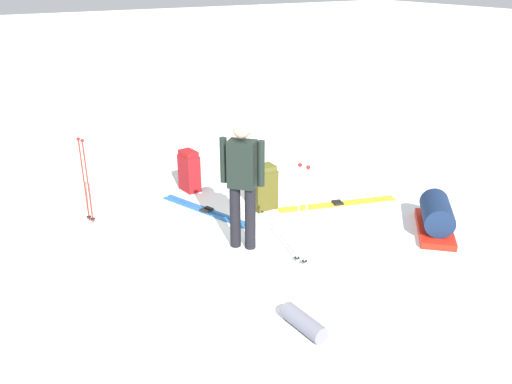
{
  "coord_description": "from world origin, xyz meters",
  "views": [
    {
      "loc": [
        5.39,
        -3.25,
        3.39
      ],
      "look_at": [
        0.0,
        0.0,
        0.7
      ],
      "focal_mm": 37.22,
      "sensor_mm": 36.0,
      "label": 1
    }
  ],
  "objects_px": {
    "ski_pair_far": "(207,211)",
    "backpack_bright": "(189,171)",
    "backpack_large_dark": "(264,187)",
    "gear_sled": "(436,217)",
    "ski_poles_planted_near": "(85,176)",
    "ski_poles_planted_far": "(302,210)",
    "skier_standing": "(242,179)",
    "ski_pair_near": "(337,204)",
    "sleeping_mat_rolled": "(304,322)"
  },
  "relations": [
    {
      "from": "ski_pair_far",
      "to": "backpack_bright",
      "type": "distance_m",
      "value": 0.96
    },
    {
      "from": "backpack_large_dark",
      "to": "gear_sled",
      "type": "distance_m",
      "value": 2.49
    },
    {
      "from": "backpack_large_dark",
      "to": "ski_poles_planted_near",
      "type": "xyz_separation_m",
      "value": [
        -0.88,
        -2.38,
        0.36
      ]
    },
    {
      "from": "backpack_large_dark",
      "to": "backpack_bright",
      "type": "xyz_separation_m",
      "value": [
        -1.21,
        -0.67,
        -0.0
      ]
    },
    {
      "from": "ski_poles_planted_far",
      "to": "gear_sled",
      "type": "xyz_separation_m",
      "value": [
        0.25,
        2.09,
        -0.5
      ]
    },
    {
      "from": "skier_standing",
      "to": "backpack_bright",
      "type": "distance_m",
      "value": 2.2
    },
    {
      "from": "ski_pair_near",
      "to": "sleeping_mat_rolled",
      "type": "bearing_deg",
      "value": -45.34
    },
    {
      "from": "ski_pair_far",
      "to": "backpack_bright",
      "type": "height_order",
      "value": "backpack_bright"
    },
    {
      "from": "ski_pair_near",
      "to": "ski_poles_planted_near",
      "type": "distance_m",
      "value": 3.74
    },
    {
      "from": "ski_pair_near",
      "to": "ski_poles_planted_far",
      "type": "bearing_deg",
      "value": -52.94
    },
    {
      "from": "skier_standing",
      "to": "gear_sled",
      "type": "distance_m",
      "value": 2.77
    },
    {
      "from": "ski_poles_planted_near",
      "to": "ski_pair_near",
      "type": "bearing_deg",
      "value": 68.05
    },
    {
      "from": "skier_standing",
      "to": "ski_pair_far",
      "type": "height_order",
      "value": "skier_standing"
    },
    {
      "from": "backpack_large_dark",
      "to": "sleeping_mat_rolled",
      "type": "relative_size",
      "value": 1.24
    },
    {
      "from": "sleeping_mat_rolled",
      "to": "backpack_large_dark",
      "type": "bearing_deg",
      "value": 156.0
    },
    {
      "from": "backpack_bright",
      "to": "backpack_large_dark",
      "type": "bearing_deg",
      "value": 29.03
    },
    {
      "from": "ski_pair_near",
      "to": "gear_sled",
      "type": "height_order",
      "value": "gear_sled"
    },
    {
      "from": "ski_pair_near",
      "to": "ski_poles_planted_far",
      "type": "distance_m",
      "value": 2.02
    },
    {
      "from": "sleeping_mat_rolled",
      "to": "ski_poles_planted_far",
      "type": "bearing_deg",
      "value": 145.8
    },
    {
      "from": "ski_pair_near",
      "to": "backpack_bright",
      "type": "height_order",
      "value": "backpack_bright"
    },
    {
      "from": "ski_poles_planted_far",
      "to": "backpack_bright",
      "type": "bearing_deg",
      "value": -176.1
    },
    {
      "from": "backpack_bright",
      "to": "sleeping_mat_rolled",
      "type": "bearing_deg",
      "value": -7.78
    },
    {
      "from": "skier_standing",
      "to": "sleeping_mat_rolled",
      "type": "relative_size",
      "value": 3.09
    },
    {
      "from": "skier_standing",
      "to": "backpack_bright",
      "type": "bearing_deg",
      "value": 174.56
    },
    {
      "from": "backpack_large_dark",
      "to": "ski_poles_planted_near",
      "type": "height_order",
      "value": "ski_poles_planted_near"
    },
    {
      "from": "ski_poles_planted_near",
      "to": "ski_poles_planted_far",
      "type": "distance_m",
      "value": 3.15
    },
    {
      "from": "ski_pair_near",
      "to": "sleeping_mat_rolled",
      "type": "xyz_separation_m",
      "value": [
        2.21,
        -2.24,
        0.08
      ]
    },
    {
      "from": "ski_poles_planted_near",
      "to": "backpack_large_dark",
      "type": "bearing_deg",
      "value": 69.65
    },
    {
      "from": "ski_pair_near",
      "to": "backpack_large_dark",
      "type": "xyz_separation_m",
      "value": [
        -0.49,
        -1.03,
        0.32
      ]
    },
    {
      "from": "ski_pair_near",
      "to": "backpack_bright",
      "type": "bearing_deg",
      "value": -134.92
    },
    {
      "from": "ski_pair_far",
      "to": "gear_sled",
      "type": "xyz_separation_m",
      "value": [
        2.2,
        2.42,
        0.21
      ]
    },
    {
      "from": "skier_standing",
      "to": "backpack_large_dark",
      "type": "height_order",
      "value": "skier_standing"
    },
    {
      "from": "ski_poles_planted_far",
      "to": "gear_sled",
      "type": "height_order",
      "value": "ski_poles_planted_far"
    },
    {
      "from": "ski_pair_far",
      "to": "ski_poles_planted_far",
      "type": "height_order",
      "value": "ski_poles_planted_far"
    },
    {
      "from": "ski_pair_far",
      "to": "gear_sled",
      "type": "bearing_deg",
      "value": 47.69
    },
    {
      "from": "ski_pair_far",
      "to": "sleeping_mat_rolled",
      "type": "bearing_deg",
      "value": -7.5
    },
    {
      "from": "backpack_large_dark",
      "to": "backpack_bright",
      "type": "height_order",
      "value": "backpack_large_dark"
    },
    {
      "from": "ski_pair_near",
      "to": "backpack_large_dark",
      "type": "bearing_deg",
      "value": -115.49
    },
    {
      "from": "ski_poles_planted_near",
      "to": "sleeping_mat_rolled",
      "type": "distance_m",
      "value": 3.82
    },
    {
      "from": "ski_poles_planted_near",
      "to": "ski_poles_planted_far",
      "type": "height_order",
      "value": "ski_poles_planted_far"
    },
    {
      "from": "ski_poles_planted_near",
      "to": "skier_standing",
      "type": "bearing_deg",
      "value": 40.41
    },
    {
      "from": "ski_pair_far",
      "to": "ski_poles_planted_near",
      "type": "height_order",
      "value": "ski_poles_planted_near"
    },
    {
      "from": "backpack_large_dark",
      "to": "gear_sled",
      "type": "bearing_deg",
      "value": 40.54
    },
    {
      "from": "backpack_large_dark",
      "to": "ski_poles_planted_far",
      "type": "height_order",
      "value": "ski_poles_planted_far"
    },
    {
      "from": "ski_pair_near",
      "to": "backpack_bright",
      "type": "xyz_separation_m",
      "value": [
        -1.7,
        -1.7,
        0.32
      ]
    },
    {
      "from": "skier_standing",
      "to": "backpack_large_dark",
      "type": "bearing_deg",
      "value": 135.66
    },
    {
      "from": "ski_pair_near",
      "to": "ski_pair_far",
      "type": "bearing_deg",
      "value": -113.74
    },
    {
      "from": "ski_poles_planted_far",
      "to": "sleeping_mat_rolled",
      "type": "relative_size",
      "value": 2.38
    },
    {
      "from": "ski_pair_far",
      "to": "ski_poles_planted_near",
      "type": "xyz_separation_m",
      "value": [
        -0.56,
        -1.57,
        0.69
      ]
    },
    {
      "from": "skier_standing",
      "to": "ski_pair_near",
      "type": "height_order",
      "value": "skier_standing"
    }
  ]
}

